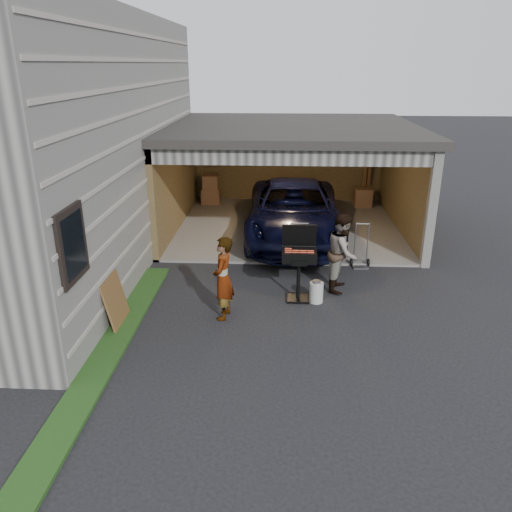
# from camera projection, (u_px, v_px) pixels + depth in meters

# --- Properties ---
(ground) EXTENTS (80.00, 80.00, 0.00)m
(ground) POSITION_uv_depth(u_px,v_px,m) (248.00, 341.00, 8.52)
(ground) COLOR black
(ground) RESTS_ON ground
(house) EXTENTS (7.00, 11.00, 5.50)m
(house) POSITION_uv_depth(u_px,v_px,m) (0.00, 141.00, 11.54)
(house) COLOR #474744
(house) RESTS_ON ground
(groundcover_strip) EXTENTS (0.50, 8.00, 0.06)m
(groundcover_strip) POSITION_uv_depth(u_px,v_px,m) (98.00, 369.00, 7.69)
(groundcover_strip) COLOR #193814
(groundcover_strip) RESTS_ON ground
(garage) EXTENTS (6.80, 6.30, 2.90)m
(garage) POSITION_uv_depth(u_px,v_px,m) (290.00, 160.00, 14.14)
(garage) COLOR #605E59
(garage) RESTS_ON ground
(minivan) EXTENTS (2.42, 5.24, 1.46)m
(minivan) POSITION_uv_depth(u_px,v_px,m) (294.00, 213.00, 13.19)
(minivan) COLOR black
(minivan) RESTS_ON ground
(woman) EXTENTS (0.45, 0.62, 1.57)m
(woman) POSITION_uv_depth(u_px,v_px,m) (223.00, 278.00, 9.06)
(woman) COLOR silver
(woman) RESTS_ON ground
(man) EXTENTS (0.79, 0.92, 1.64)m
(man) POSITION_uv_depth(u_px,v_px,m) (343.00, 252.00, 10.22)
(man) COLOR #4A2E1D
(man) RESTS_ON ground
(bbq_grill) EXTENTS (0.67, 0.59, 1.50)m
(bbq_grill) POSITION_uv_depth(u_px,v_px,m) (299.00, 258.00, 9.75)
(bbq_grill) COLOR black
(bbq_grill) RESTS_ON ground
(propane_tank) EXTENTS (0.28, 0.28, 0.41)m
(propane_tank) POSITION_uv_depth(u_px,v_px,m) (316.00, 292.00, 9.86)
(propane_tank) COLOR silver
(propane_tank) RESTS_ON ground
(plywood_panel) EXTENTS (0.23, 0.84, 0.93)m
(plywood_panel) POSITION_uv_depth(u_px,v_px,m) (116.00, 301.00, 8.91)
(plywood_panel) COLOR brown
(plywood_panel) RESTS_ON ground
(hand_truck) EXTENTS (0.44, 0.33, 1.06)m
(hand_truck) POSITION_uv_depth(u_px,v_px,m) (360.00, 259.00, 11.57)
(hand_truck) COLOR gray
(hand_truck) RESTS_ON ground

